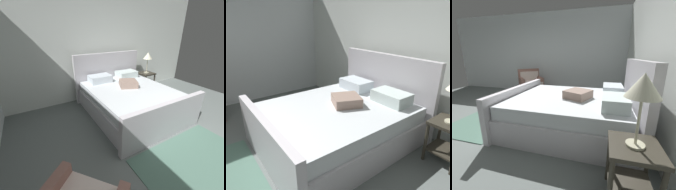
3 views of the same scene
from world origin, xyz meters
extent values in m
cube|color=slate|center=(0.00, 0.00, -0.01)|extent=(5.92, 6.67, 0.02)
cube|color=white|center=(0.00, 3.40, 1.41)|extent=(6.04, 0.12, 2.82)
cube|color=silver|center=(-3.02, 0.00, 1.41)|extent=(0.12, 6.79, 2.82)
cube|color=silver|center=(-0.30, 2.04, 0.20)|extent=(1.85, 2.11, 0.40)
cube|color=silver|center=(-0.29, 3.14, 0.65)|extent=(1.95, 0.12, 1.29)
cube|color=silver|center=(-0.31, 0.95, 0.38)|extent=(1.95, 0.12, 0.75)
cube|color=silver|center=(-0.30, 2.04, 0.51)|extent=(1.77, 2.04, 0.22)
cube|color=silver|center=(-0.70, 2.81, 0.71)|extent=(0.56, 0.37, 0.18)
cube|color=silver|center=(0.12, 2.80, 0.71)|extent=(0.56, 0.37, 0.18)
cube|color=gray|center=(-0.25, 2.20, 0.69)|extent=(0.53, 0.53, 0.14)
cube|color=#322D24|center=(0.99, 2.92, 0.58)|extent=(0.44, 0.44, 0.04)
cube|color=#322D24|center=(0.99, 2.92, 0.18)|extent=(0.40, 0.40, 0.02)
cylinder|color=#322D24|center=(0.80, 2.73, 0.28)|extent=(0.04, 0.04, 0.56)
cylinder|color=#322D24|center=(1.18, 2.73, 0.28)|extent=(0.04, 0.04, 0.56)
cylinder|color=#322D24|center=(0.80, 3.11, 0.28)|extent=(0.04, 0.04, 0.56)
cylinder|color=#B7B293|center=(0.99, 2.92, 0.61)|extent=(0.16, 0.16, 0.02)
cylinder|color=#B7B293|center=(0.99, 2.92, 0.83)|extent=(0.02, 0.02, 0.42)
cone|color=beige|center=(0.99, 2.92, 1.14)|extent=(0.28, 0.28, 0.20)
cube|color=#8F6155|center=(-2.16, 0.27, 0.21)|extent=(1.01, 1.01, 0.42)
cube|color=silver|center=(-2.16, 0.27, 0.47)|extent=(0.93, 0.93, 0.10)
cube|color=#8F6155|center=(-2.40, 0.07, 0.66)|extent=(0.55, 0.63, 0.48)
cube|color=silver|center=(-2.33, 0.13, 0.64)|extent=(0.47, 0.53, 0.36)
cube|color=#8F6155|center=(-1.96, 0.03, 0.53)|extent=(0.56, 0.49, 0.22)
cube|color=#8F6155|center=(-2.36, 0.50, 0.53)|extent=(0.56, 0.49, 0.22)
cube|color=#4C6F60|center=(-0.30, 0.26, 0.01)|extent=(1.90, 1.21, 0.01)
camera|label=1|loc=(-2.26, -0.46, 1.89)|focal=23.54mm
camera|label=2|loc=(1.91, 0.36, 1.86)|focal=32.25mm
camera|label=3|loc=(2.21, 2.61, 1.36)|focal=23.09mm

